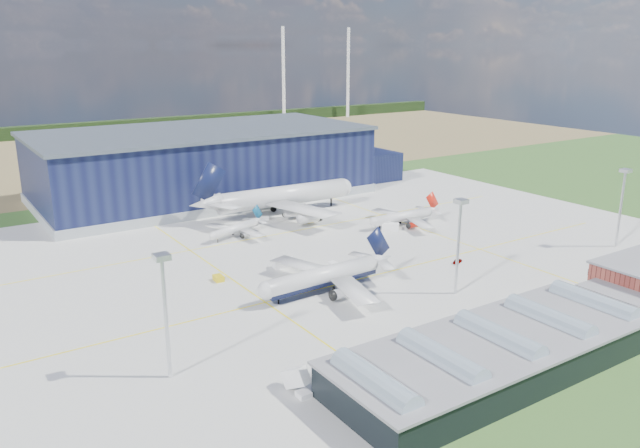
{
  "coord_description": "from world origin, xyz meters",
  "views": [
    {
      "loc": [
        -92.08,
        -126.66,
        56.45
      ],
      "look_at": [
        -0.07,
        12.73,
        8.49
      ],
      "focal_mm": 35.0,
      "sensor_mm": 36.0,
      "label": 1
    }
  ],
  "objects_px": {
    "airliner_navy": "(322,267)",
    "light_mast_west": "(164,296)",
    "hangar": "(209,166)",
    "light_mast_center": "(459,231)",
    "gse_tug_b": "(218,278)",
    "car_a": "(458,261)",
    "gse_van_a": "(284,263)",
    "car_b": "(470,334)",
    "airstair": "(296,382)",
    "gse_cart_b": "(265,218)",
    "airliner_widebody": "(284,186)",
    "gse_van_b": "(390,227)",
    "gse_tug_c": "(308,220)",
    "gse_cart_a": "(334,265)",
    "airliner_regional": "(235,224)",
    "light_mast_east": "(622,195)",
    "airliner_red": "(402,212)"
  },
  "relations": [
    {
      "from": "light_mast_west",
      "to": "car_b",
      "type": "bearing_deg",
      "value": -17.85
    },
    {
      "from": "gse_tug_b",
      "to": "car_a",
      "type": "xyz_separation_m",
      "value": [
        59.26,
        -23.41,
        -0.05
      ]
    },
    {
      "from": "airstair",
      "to": "car_a",
      "type": "distance_m",
      "value": 76.45
    },
    {
      "from": "gse_tug_b",
      "to": "gse_van_a",
      "type": "distance_m",
      "value": 18.44
    },
    {
      "from": "gse_tug_c",
      "to": "car_a",
      "type": "xyz_separation_m",
      "value": [
        11.96,
        -56.47,
        -0.14
      ]
    },
    {
      "from": "airliner_widebody",
      "to": "car_a",
      "type": "height_order",
      "value": "airliner_widebody"
    },
    {
      "from": "airliner_navy",
      "to": "airstair",
      "type": "xyz_separation_m",
      "value": [
        -28.04,
        -34.0,
        -4.86
      ]
    },
    {
      "from": "hangar",
      "to": "airliner_navy",
      "type": "relative_size",
      "value": 3.69
    },
    {
      "from": "airliner_regional",
      "to": "airstair",
      "type": "xyz_separation_m",
      "value": [
        -30.51,
        -86.0,
        -2.34
      ]
    },
    {
      "from": "hangar",
      "to": "airliner_red",
      "type": "bearing_deg",
      "value": -64.91
    },
    {
      "from": "gse_van_b",
      "to": "gse_cart_b",
      "type": "bearing_deg",
      "value": 87.44
    },
    {
      "from": "airliner_red",
      "to": "gse_cart_b",
      "type": "distance_m",
      "value": 45.92
    },
    {
      "from": "car_b",
      "to": "light_mast_east",
      "type": "bearing_deg",
      "value": -84.11
    },
    {
      "from": "hangar",
      "to": "light_mast_center",
      "type": "distance_m",
      "value": 125.07
    },
    {
      "from": "light_mast_west",
      "to": "airliner_widebody",
      "type": "relative_size",
      "value": 0.37
    },
    {
      "from": "airliner_regional",
      "to": "gse_van_b",
      "type": "bearing_deg",
      "value": 133.63
    },
    {
      "from": "gse_cart_b",
      "to": "car_b",
      "type": "height_order",
      "value": "car_b"
    },
    {
      "from": "car_b",
      "to": "airliner_widebody",
      "type": "bearing_deg",
      "value": -16.3
    },
    {
      "from": "airliner_widebody",
      "to": "gse_tug_b",
      "type": "bearing_deg",
      "value": -132.77
    },
    {
      "from": "gse_tug_b",
      "to": "car_b",
      "type": "height_order",
      "value": "gse_tug_b"
    },
    {
      "from": "airstair",
      "to": "airliner_regional",
      "type": "bearing_deg",
      "value": 54.48
    },
    {
      "from": "gse_tug_b",
      "to": "hangar",
      "type": "bearing_deg",
      "value": 72.0
    },
    {
      "from": "car_b",
      "to": "airstair",
      "type": "bearing_deg",
      "value": 80.18
    },
    {
      "from": "hangar",
      "to": "gse_van_b",
      "type": "height_order",
      "value": "hangar"
    },
    {
      "from": "light_mast_center",
      "to": "airliner_widebody",
      "type": "relative_size",
      "value": 0.37
    },
    {
      "from": "airliner_navy",
      "to": "light_mast_west",
      "type": "bearing_deg",
      "value": 19.65
    },
    {
      "from": "light_mast_west",
      "to": "airstair",
      "type": "relative_size",
      "value": 4.76
    },
    {
      "from": "gse_cart_b",
      "to": "car_b",
      "type": "distance_m",
      "value": 100.0
    },
    {
      "from": "light_mast_east",
      "to": "airstair",
      "type": "distance_m",
      "value": 120.62
    },
    {
      "from": "light_mast_center",
      "to": "gse_cart_a",
      "type": "height_order",
      "value": "light_mast_center"
    },
    {
      "from": "car_a",
      "to": "gse_van_a",
      "type": "bearing_deg",
      "value": 36.45
    },
    {
      "from": "airliner_widebody",
      "to": "airliner_regional",
      "type": "relative_size",
      "value": 2.59
    },
    {
      "from": "gse_tug_c",
      "to": "gse_cart_a",
      "type": "bearing_deg",
      "value": -119.23
    },
    {
      "from": "light_mast_center",
      "to": "airliner_navy",
      "type": "bearing_deg",
      "value": 145.0
    },
    {
      "from": "airliner_navy",
      "to": "airliner_widebody",
      "type": "distance_m",
      "value": 72.94
    },
    {
      "from": "light_mast_center",
      "to": "gse_van_b",
      "type": "distance_m",
      "value": 55.02
    },
    {
      "from": "car_a",
      "to": "gse_van_b",
      "type": "bearing_deg",
      "value": -32.34
    },
    {
      "from": "light_mast_east",
      "to": "gse_van_a",
      "type": "bearing_deg",
      "value": 157.18
    },
    {
      "from": "airliner_navy",
      "to": "car_a",
      "type": "relative_size",
      "value": 10.45
    },
    {
      "from": "light_mast_east",
      "to": "airliner_regional",
      "type": "bearing_deg",
      "value": 141.57
    },
    {
      "from": "gse_cart_a",
      "to": "gse_cart_b",
      "type": "bearing_deg",
      "value": 81.22
    },
    {
      "from": "gse_tug_b",
      "to": "gse_cart_a",
      "type": "relative_size",
      "value": 1.02
    },
    {
      "from": "airliner_red",
      "to": "car_b",
      "type": "bearing_deg",
      "value": 60.15
    },
    {
      "from": "light_mast_center",
      "to": "car_b",
      "type": "xyz_separation_m",
      "value": [
        -14.09,
        -18.0,
        -14.77
      ]
    },
    {
      "from": "car_a",
      "to": "airliner_regional",
      "type": "bearing_deg",
      "value": 11.09
    },
    {
      "from": "light_mast_east",
      "to": "car_a",
      "type": "height_order",
      "value": "light_mast_east"
    },
    {
      "from": "light_mast_west",
      "to": "gse_cart_b",
      "type": "distance_m",
      "value": 104.48
    },
    {
      "from": "gse_van_b",
      "to": "car_a",
      "type": "bearing_deg",
      "value": -140.22
    },
    {
      "from": "gse_cart_b",
      "to": "light_mast_west",
      "type": "bearing_deg",
      "value": 165.62
    },
    {
      "from": "airliner_red",
      "to": "gse_van_b",
      "type": "xyz_separation_m",
      "value": [
        -6.61,
        -2.14,
        -3.55
      ]
    }
  ]
}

